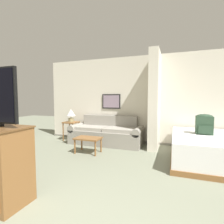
# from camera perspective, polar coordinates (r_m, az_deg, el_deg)

# --- Properties ---
(wall_back) EXTENTS (6.70, 0.16, 2.60)m
(wall_back) POSITION_cam_1_polar(r_m,az_deg,el_deg) (5.30, 11.77, 3.81)
(wall_back) COLOR silver
(wall_back) RESTS_ON ground_plane
(wall_partition_pillar) EXTENTS (0.24, 0.80, 2.60)m
(wall_partition_pillar) POSITION_cam_1_polar(r_m,az_deg,el_deg) (4.82, 13.70, 3.81)
(wall_partition_pillar) COLOR silver
(wall_partition_pillar) RESTS_ON ground_plane
(couch) EXTENTS (2.14, 0.84, 0.82)m
(couch) POSITION_cam_1_polar(r_m,az_deg,el_deg) (5.23, -1.77, -7.03)
(couch) COLOR gray
(couch) RESTS_ON ground_plane
(coffee_table) EXTENTS (0.63, 0.41, 0.38)m
(coffee_table) POSITION_cam_1_polar(r_m,az_deg,el_deg) (4.39, -7.83, -8.96)
(coffee_table) COLOR brown
(coffee_table) RESTS_ON ground_plane
(side_table) EXTENTS (0.42, 0.42, 0.60)m
(side_table) POSITION_cam_1_polar(r_m,az_deg,el_deg) (5.79, -13.20, -4.21)
(side_table) COLOR brown
(side_table) RESTS_ON ground_plane
(table_lamp) EXTENTS (0.28, 0.28, 0.40)m
(table_lamp) POSITION_cam_1_polar(r_m,az_deg,el_deg) (5.75, -13.27, -0.55)
(table_lamp) COLOR tan
(table_lamp) RESTS_ON side_table
(bed) EXTENTS (1.55, 2.02, 0.56)m
(bed) POSITION_cam_1_polar(r_m,az_deg,el_deg) (4.33, 29.31, -10.24)
(bed) COLOR brown
(bed) RESTS_ON ground_plane
(backpack) EXTENTS (0.34, 0.26, 0.44)m
(backpack) POSITION_cam_1_polar(r_m,az_deg,el_deg) (4.33, 27.90, -3.41)
(backpack) COLOR #2D4733
(backpack) RESTS_ON bed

